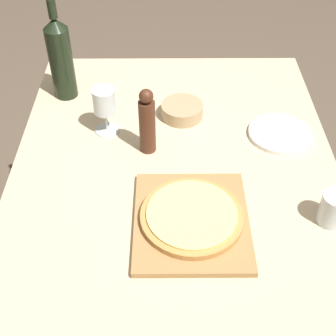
# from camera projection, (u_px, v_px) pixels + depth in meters

# --- Properties ---
(ground_plane) EXTENTS (12.00, 12.00, 0.00)m
(ground_plane) POSITION_uv_depth(u_px,v_px,m) (173.00, 297.00, 1.94)
(ground_plane) COLOR brown
(dining_table) EXTENTS (0.98, 1.22, 0.77)m
(dining_table) POSITION_uv_depth(u_px,v_px,m) (175.00, 185.00, 1.49)
(dining_table) COLOR #CCB78E
(dining_table) RESTS_ON ground_plane
(cutting_board) EXTENTS (0.30, 0.34, 0.02)m
(cutting_board) POSITION_uv_depth(u_px,v_px,m) (191.00, 221.00, 1.23)
(cutting_board) COLOR #A87A47
(cutting_board) RESTS_ON dining_table
(pizza) EXTENTS (0.27, 0.27, 0.02)m
(pizza) POSITION_uv_depth(u_px,v_px,m) (192.00, 216.00, 1.22)
(pizza) COLOR #C68947
(pizza) RESTS_ON cutting_board
(wine_bottle) EXTENTS (0.08, 0.08, 0.35)m
(wine_bottle) POSITION_uv_depth(u_px,v_px,m) (61.00, 58.00, 1.58)
(wine_bottle) COLOR black
(wine_bottle) RESTS_ON dining_table
(pepper_mill) EXTENTS (0.05, 0.05, 0.22)m
(pepper_mill) POSITION_uv_depth(u_px,v_px,m) (147.00, 122.00, 1.39)
(pepper_mill) COLOR #4C2819
(pepper_mill) RESTS_ON dining_table
(wine_glass) EXTENTS (0.08, 0.08, 0.16)m
(wine_glass) POSITION_uv_depth(u_px,v_px,m) (104.00, 103.00, 1.45)
(wine_glass) COLOR silver
(wine_glass) RESTS_ON dining_table
(small_bowl) EXTENTS (0.14, 0.14, 0.05)m
(small_bowl) POSITION_uv_depth(u_px,v_px,m) (182.00, 110.00, 1.57)
(small_bowl) COLOR tan
(small_bowl) RESTS_ON dining_table
(drinking_tumbler) EXTENTS (0.07, 0.07, 0.09)m
(drinking_tumbler) POSITION_uv_depth(u_px,v_px,m) (333.00, 209.00, 1.22)
(drinking_tumbler) COLOR silver
(drinking_tumbler) RESTS_ON dining_table
(dinner_plate) EXTENTS (0.20, 0.20, 0.01)m
(dinner_plate) POSITION_uv_depth(u_px,v_px,m) (280.00, 134.00, 1.50)
(dinner_plate) COLOR white
(dinner_plate) RESTS_ON dining_table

